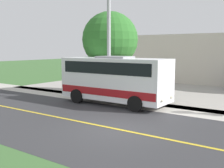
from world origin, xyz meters
TOP-DOWN VIEW (x-y plane):
  - ground_plane at (0.00, 0.00)m, footprint 120.00×120.00m
  - road_surface at (0.00, 0.00)m, footprint 8.00×100.00m
  - sidewalk at (-5.20, 0.00)m, footprint 2.40×100.00m
  - road_centre_line at (0.00, 0.00)m, footprint 0.16×100.00m
  - shuttle_bus_front at (-4.45, -3.15)m, footprint 2.55×7.01m
  - street_light_pole at (-4.87, -4.00)m, footprint 1.97×0.24m
  - tree_curbside at (-7.40, -5.61)m, footprint 4.15×4.15m

SIDE VIEW (x-z plane):
  - ground_plane at x=0.00m, z-range 0.00..0.00m
  - sidewalk at x=-5.20m, z-range 0.00..0.01m
  - road_surface at x=0.00m, z-range 0.00..0.01m
  - road_centre_line at x=0.00m, z-range 0.01..0.01m
  - shuttle_bus_front at x=-4.45m, z-range 0.15..3.14m
  - tree_curbside at x=-7.40m, z-range 1.00..7.19m
  - street_light_pole at x=-4.87m, z-range 0.40..7.95m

